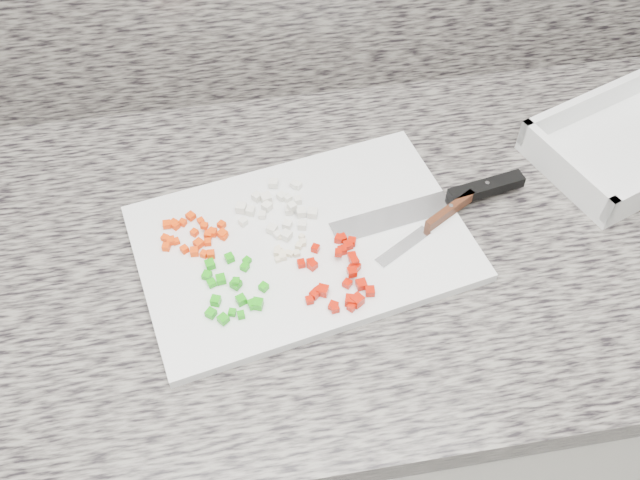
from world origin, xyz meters
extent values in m
cube|color=silver|center=(0.00, 1.44, 0.43)|extent=(3.92, 0.62, 0.86)
cube|color=#69645C|center=(0.00, 1.44, 0.88)|extent=(3.96, 0.64, 0.04)
cube|color=silver|center=(-0.01, 1.43, 0.91)|extent=(0.47, 0.36, 0.01)
cube|color=#E43804|center=(-0.17, 1.48, 0.92)|extent=(0.01, 0.01, 0.01)
cube|color=#E43804|center=(-0.19, 1.44, 0.92)|extent=(0.01, 0.01, 0.01)
cube|color=#E43804|center=(-0.17, 1.48, 0.92)|extent=(0.01, 0.01, 0.01)
cube|color=#E43804|center=(-0.16, 1.48, 0.92)|extent=(0.01, 0.01, 0.01)
cube|color=#E43804|center=(-0.15, 1.49, 0.92)|extent=(0.01, 0.01, 0.01)
cube|color=#E43804|center=(-0.18, 1.45, 0.92)|extent=(0.01, 0.01, 0.01)
cube|color=#E43804|center=(-0.13, 1.42, 0.92)|extent=(0.01, 0.01, 0.01)
cube|color=#E43804|center=(-0.15, 1.46, 0.92)|extent=(0.01, 0.01, 0.01)
cube|color=#E43804|center=(-0.11, 1.45, 0.92)|extent=(0.02, 0.02, 0.01)
cube|color=#E43804|center=(-0.11, 1.45, 0.92)|extent=(0.01, 0.01, 0.01)
cube|color=#E43804|center=(-0.18, 1.48, 0.92)|extent=(0.01, 0.01, 0.01)
cube|color=#E43804|center=(-0.13, 1.46, 0.92)|extent=(0.01, 0.01, 0.01)
cube|color=#E43804|center=(-0.14, 1.42, 0.92)|extent=(0.01, 0.01, 0.01)
cube|color=#E43804|center=(-0.16, 1.44, 0.92)|extent=(0.01, 0.01, 0.01)
cube|color=#E43804|center=(-0.13, 1.45, 0.92)|extent=(0.01, 0.01, 0.01)
cube|color=#E43804|center=(-0.13, 1.46, 0.92)|extent=(0.01, 0.01, 0.01)
cube|color=#E43804|center=(-0.13, 1.46, 0.93)|extent=(0.01, 0.01, 0.01)
cube|color=#E43804|center=(-0.15, 1.43, 0.92)|extent=(0.01, 0.01, 0.01)
cube|color=#E43804|center=(-0.11, 1.47, 0.92)|extent=(0.01, 0.01, 0.01)
cube|color=#E43804|center=(-0.19, 1.46, 0.92)|extent=(0.01, 0.01, 0.01)
cube|color=#E43804|center=(-0.14, 1.44, 0.92)|extent=(0.02, 0.02, 0.01)
cube|color=#E43804|center=(-0.13, 1.44, 0.92)|extent=(0.01, 0.01, 0.01)
cube|color=#E43804|center=(-0.17, 1.45, 0.92)|extent=(0.01, 0.01, 0.01)
cube|color=#E43804|center=(-0.14, 1.48, 0.92)|extent=(0.01, 0.01, 0.01)
cube|color=silver|center=(-0.07, 1.48, 0.92)|extent=(0.01, 0.01, 0.01)
cube|color=silver|center=(-0.05, 1.45, 0.92)|extent=(0.02, 0.02, 0.01)
cube|color=silver|center=(-0.05, 1.50, 0.92)|extent=(0.02, 0.02, 0.01)
cube|color=silver|center=(0.01, 1.47, 0.92)|extent=(0.02, 0.02, 0.01)
cube|color=silver|center=(-0.02, 1.48, 0.93)|extent=(0.01, 0.01, 0.01)
cube|color=silver|center=(-0.06, 1.48, 0.92)|extent=(0.01, 0.01, 0.01)
cube|color=silver|center=(-0.08, 1.49, 0.92)|extent=(0.02, 0.02, 0.01)
cube|color=silver|center=(-0.01, 1.49, 0.92)|extent=(0.01, 0.01, 0.01)
cube|color=silver|center=(-0.02, 1.48, 0.92)|extent=(0.01, 0.01, 0.01)
cube|color=silver|center=(-0.03, 1.45, 0.92)|extent=(0.01, 0.01, 0.01)
cube|color=silver|center=(-0.05, 1.49, 0.92)|extent=(0.02, 0.02, 0.01)
cube|color=silver|center=(-0.02, 1.50, 0.92)|extent=(0.01, 0.01, 0.01)
cube|color=silver|center=(-0.04, 1.53, 0.92)|extent=(0.01, 0.01, 0.01)
cube|color=silver|center=(-0.01, 1.47, 0.92)|extent=(0.01, 0.01, 0.01)
cube|color=silver|center=(-0.01, 1.45, 0.92)|extent=(0.01, 0.01, 0.01)
cube|color=silver|center=(-0.04, 1.44, 0.92)|extent=(0.01, 0.01, 0.01)
cube|color=silver|center=(-0.08, 1.47, 0.92)|extent=(0.01, 0.01, 0.01)
cube|color=silver|center=(-0.06, 1.51, 0.92)|extent=(0.02, 0.02, 0.01)
cube|color=silver|center=(0.00, 1.52, 0.92)|extent=(0.01, 0.01, 0.01)
cube|color=silver|center=(-0.03, 1.43, 0.92)|extent=(0.02, 0.02, 0.01)
cube|color=silver|center=(-0.01, 1.52, 0.92)|extent=(0.01, 0.01, 0.01)
cube|color=silver|center=(-0.03, 1.50, 0.92)|extent=(0.01, 0.01, 0.01)
cube|color=#199B0E|center=(-0.13, 1.40, 0.92)|extent=(0.01, 0.01, 0.01)
cube|color=#199B0E|center=(-0.13, 1.35, 0.92)|extent=(0.01, 0.01, 0.01)
cube|color=#199B0E|center=(-0.12, 1.32, 0.92)|extent=(0.02, 0.02, 0.01)
cube|color=#199B0E|center=(-0.14, 1.39, 0.92)|extent=(0.01, 0.01, 0.01)
cube|color=#199B0E|center=(-0.11, 1.33, 0.92)|extent=(0.01, 0.01, 0.01)
cube|color=#199B0E|center=(-0.10, 1.37, 0.92)|extent=(0.02, 0.02, 0.01)
cube|color=#199B0E|center=(-0.08, 1.34, 0.92)|extent=(0.02, 0.02, 0.01)
cube|color=#199B0E|center=(-0.14, 1.33, 0.92)|extent=(0.02, 0.02, 0.01)
cube|color=#199B0E|center=(-0.13, 1.38, 0.92)|extent=(0.01, 0.01, 0.01)
cube|color=#199B0E|center=(-0.09, 1.39, 0.92)|extent=(0.01, 0.01, 0.01)
cube|color=#199B0E|center=(-0.09, 1.40, 0.92)|extent=(0.01, 0.01, 0.01)
cube|color=#199B0E|center=(-0.09, 1.34, 0.92)|extent=(0.01, 0.01, 0.01)
cube|color=#199B0E|center=(-0.10, 1.37, 0.93)|extent=(0.01, 0.01, 0.01)
cube|color=#199B0E|center=(-0.10, 1.34, 0.92)|extent=(0.01, 0.01, 0.01)
cube|color=#199B0E|center=(-0.12, 1.38, 0.92)|extent=(0.01, 0.01, 0.01)
cube|color=#199B0E|center=(-0.07, 1.36, 0.92)|extent=(0.01, 0.01, 0.01)
cube|color=#199B0E|center=(-0.11, 1.41, 0.92)|extent=(0.01, 0.01, 0.01)
cube|color=#199B0E|center=(-0.10, 1.32, 0.92)|extent=(0.01, 0.01, 0.01)
cube|color=#AE1102|center=(0.05, 1.37, 0.93)|extent=(0.01, 0.01, 0.01)
cube|color=#AE1102|center=(0.04, 1.41, 0.92)|extent=(0.01, 0.01, 0.01)
cube|color=#AE1102|center=(0.03, 1.32, 0.92)|extent=(0.02, 0.02, 0.01)
cube|color=#AE1102|center=(0.00, 1.34, 0.92)|extent=(0.01, 0.01, 0.01)
cube|color=#AE1102|center=(0.01, 1.31, 0.92)|extent=(0.01, 0.01, 0.01)
cube|color=#AE1102|center=(-0.02, 1.33, 0.92)|extent=(0.01, 0.01, 0.01)
cube|color=#AE1102|center=(0.01, 1.32, 0.92)|extent=(0.01, 0.01, 0.01)
cube|color=#AE1102|center=(0.05, 1.34, 0.92)|extent=(0.01, 0.01, 0.01)
cube|color=#AE1102|center=(0.03, 1.39, 0.93)|extent=(0.01, 0.01, 0.01)
cube|color=#AE1102|center=(0.00, 1.34, 0.92)|extent=(0.02, 0.02, 0.01)
cube|color=#AE1102|center=(0.03, 1.35, 0.92)|extent=(0.01, 0.01, 0.01)
cube|color=#AE1102|center=(0.04, 1.40, 0.92)|extent=(0.01, 0.01, 0.01)
cube|color=#AE1102|center=(0.04, 1.32, 0.92)|extent=(0.02, 0.02, 0.01)
cube|color=#AE1102|center=(0.04, 1.36, 0.93)|extent=(0.01, 0.01, 0.01)
cube|color=#AE1102|center=(-0.01, 1.38, 0.92)|extent=(0.01, 0.01, 0.01)
cube|color=#AE1102|center=(-0.01, 1.39, 0.92)|extent=(0.01, 0.01, 0.01)
cube|color=#AE1102|center=(-0.01, 1.34, 0.92)|extent=(0.01, 0.01, 0.01)
cube|color=#AE1102|center=(0.00, 1.41, 0.92)|extent=(0.01, 0.01, 0.01)
cube|color=#AE1102|center=(0.04, 1.42, 0.92)|extent=(0.01, 0.01, 0.01)
cube|color=#AE1102|center=(0.04, 1.32, 0.92)|extent=(0.01, 0.01, 0.01)
cube|color=#AE1102|center=(-0.02, 1.39, 0.92)|extent=(0.01, 0.01, 0.01)
cube|color=#AE1102|center=(0.05, 1.39, 0.92)|extent=(0.01, 0.01, 0.01)
cube|color=#AE1102|center=(0.05, 1.41, 0.92)|extent=(0.01, 0.01, 0.01)
cube|color=#AE1102|center=(0.04, 1.42, 0.92)|extent=(0.01, 0.01, 0.01)
cube|color=#AE1102|center=(0.05, 1.37, 0.92)|extent=(0.02, 0.02, 0.01)
cube|color=#AE1102|center=(0.03, 1.31, 0.92)|extent=(0.01, 0.01, 0.01)
cube|color=#AE1102|center=(0.06, 1.33, 0.92)|extent=(0.01, 0.01, 0.01)
cube|color=beige|center=(-0.01, 1.43, 0.92)|extent=(0.01, 0.01, 0.01)
cube|color=beige|center=(-0.05, 1.41, 0.92)|extent=(0.01, 0.01, 0.01)
cube|color=beige|center=(-0.02, 1.42, 0.92)|extent=(0.01, 0.01, 0.01)
cube|color=beige|center=(-0.03, 1.41, 0.92)|extent=(0.01, 0.01, 0.01)
cube|color=beige|center=(-0.03, 1.41, 0.92)|extent=(0.01, 0.01, 0.00)
cube|color=beige|center=(-0.05, 1.40, 0.92)|extent=(0.01, 0.01, 0.01)
cube|color=beige|center=(-0.01, 1.42, 0.92)|extent=(0.01, 0.01, 0.01)
cube|color=beige|center=(-0.04, 1.41, 0.92)|extent=(0.01, 0.01, 0.01)
cube|color=beige|center=(-0.04, 1.44, 0.92)|extent=(0.01, 0.01, 0.00)
cube|color=beige|center=(-0.02, 1.40, 0.92)|extent=(0.01, 0.01, 0.01)
cube|color=beige|center=(-0.01, 1.42, 0.92)|extent=(0.01, 0.01, 0.01)
cube|color=beige|center=(-0.04, 1.42, 0.92)|extent=(0.01, 0.01, 0.01)
cube|color=beige|center=(-0.04, 1.40, 0.92)|extent=(0.01, 0.01, 0.01)
cube|color=silver|center=(0.11, 1.44, 0.92)|extent=(0.17, 0.07, 0.00)
cube|color=black|center=(0.25, 1.47, 0.92)|extent=(0.11, 0.04, 0.02)
cylinder|color=silver|center=(0.25, 1.47, 0.93)|extent=(0.01, 0.01, 0.00)
cube|color=silver|center=(0.12, 1.39, 0.92)|extent=(0.08, 0.06, 0.00)
cube|color=#472111|center=(0.19, 1.44, 0.92)|extent=(0.08, 0.05, 0.02)
cylinder|color=silver|center=(0.19, 1.44, 0.93)|extent=(0.01, 0.01, 0.00)
cube|color=silver|center=(0.48, 1.52, 0.91)|extent=(0.30, 0.26, 0.01)
cube|color=silver|center=(0.45, 1.60, 0.93)|extent=(0.24, 0.10, 0.04)
cube|color=silver|center=(0.36, 1.48, 0.93)|extent=(0.08, 0.18, 0.04)
camera|label=1|loc=(-0.09, 0.86, 1.64)|focal=40.00mm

